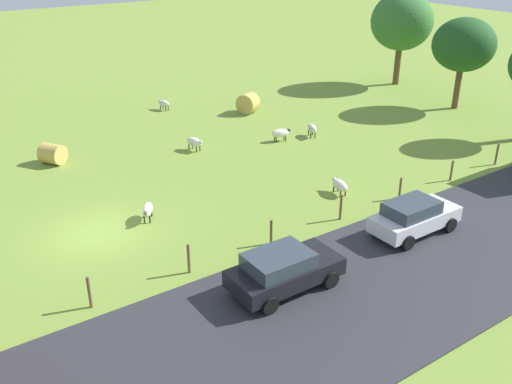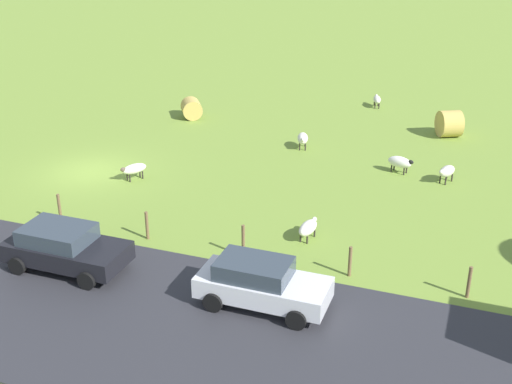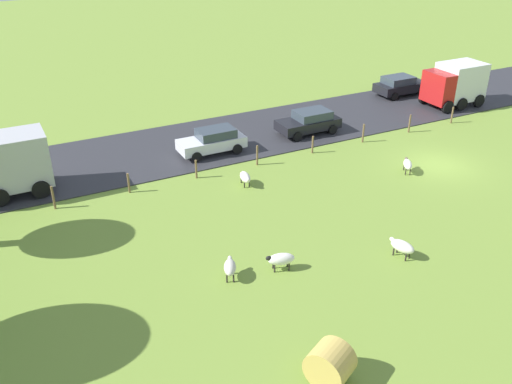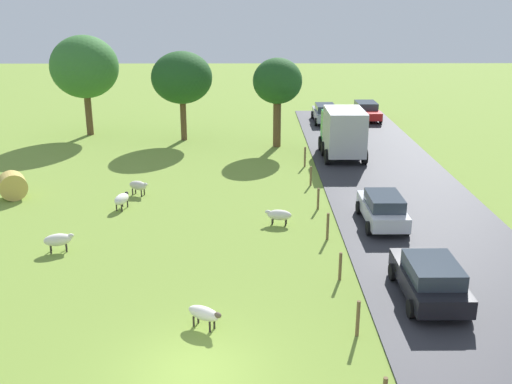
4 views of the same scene
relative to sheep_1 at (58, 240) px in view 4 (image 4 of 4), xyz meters
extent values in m
plane|color=olive|center=(6.57, -8.53, -0.54)|extent=(160.00, 160.00, 0.00)
ellipsoid|color=silver|center=(-0.01, 0.00, 0.00)|extent=(1.25, 0.84, 0.53)
ellipsoid|color=silver|center=(0.51, 0.15, 0.12)|extent=(0.30, 0.25, 0.20)
cylinder|color=#2D2823|center=(0.25, 0.23, -0.37)|extent=(0.07, 0.07, 0.34)
cylinder|color=#2D2823|center=(0.33, -0.05, -0.37)|extent=(0.07, 0.07, 0.34)
cylinder|color=#2D2823|center=(-0.36, 0.04, -0.37)|extent=(0.07, 0.07, 0.34)
cylinder|color=#2D2823|center=(-0.27, -0.24, -0.37)|extent=(0.07, 0.07, 0.34)
ellipsoid|color=silver|center=(6.65, -6.09, -0.01)|extent=(1.26, 1.02, 0.45)
ellipsoid|color=brown|center=(7.13, -6.39, 0.09)|extent=(0.32, 0.29, 0.20)
cylinder|color=#2D2823|center=(7.00, -6.16, -0.36)|extent=(0.07, 0.07, 0.36)
cylinder|color=#2D2823|center=(6.86, -6.37, -0.36)|extent=(0.07, 0.07, 0.36)
cylinder|color=#2D2823|center=(6.44, -5.81, -0.36)|extent=(0.07, 0.07, 0.36)
cylinder|color=#2D2823|center=(6.31, -6.02, -0.36)|extent=(0.07, 0.07, 0.36)
ellipsoid|color=silver|center=(9.55, 3.04, -0.05)|extent=(1.24, 0.70, 0.50)
ellipsoid|color=silver|center=(9.00, 3.13, 0.06)|extent=(0.29, 0.22, 0.20)
cylinder|color=#2D2823|center=(9.21, 2.95, -0.39)|extent=(0.07, 0.07, 0.30)
cylinder|color=#2D2823|center=(9.25, 3.23, -0.39)|extent=(0.07, 0.07, 0.30)
cylinder|color=#2D2823|center=(9.84, 2.84, -0.39)|extent=(0.07, 0.07, 0.30)
cylinder|color=#2D2823|center=(9.89, 3.12, -0.39)|extent=(0.07, 0.07, 0.30)
ellipsoid|color=white|center=(1.60, 5.24, 0.00)|extent=(0.83, 1.26, 0.53)
ellipsoid|color=black|center=(1.75, 5.77, 0.11)|extent=(0.24, 0.30, 0.20)
cylinder|color=#2D2823|center=(1.55, 5.58, -0.37)|extent=(0.07, 0.07, 0.34)
cylinder|color=#2D2823|center=(1.83, 5.50, -0.37)|extent=(0.07, 0.07, 0.34)
cylinder|color=#2D2823|center=(1.37, 4.97, -0.37)|extent=(0.07, 0.07, 0.34)
cylinder|color=#2D2823|center=(1.65, 4.89, -0.37)|extent=(0.07, 0.07, 0.34)
ellipsoid|color=beige|center=(2.04, 7.44, 0.01)|extent=(1.16, 0.89, 0.50)
ellipsoid|color=silver|center=(2.49, 7.24, 0.12)|extent=(0.31, 0.27, 0.20)
cylinder|color=#2D2823|center=(2.36, 7.45, -0.36)|extent=(0.07, 0.07, 0.36)
cylinder|color=#2D2823|center=(2.24, 7.20, -0.36)|extent=(0.07, 0.07, 0.36)
cylinder|color=#2D2823|center=(1.83, 7.69, -0.36)|extent=(0.07, 0.07, 0.36)
cylinder|color=#2D2823|center=(1.72, 7.44, -0.36)|extent=(0.07, 0.07, 0.36)
cylinder|color=tan|center=(-4.56, 6.92, 0.18)|extent=(1.79, 1.66, 1.44)
cylinder|color=brown|center=(3.15, 20.28, 1.08)|extent=(0.45, 0.45, 3.23)
ellipsoid|color=#1E4C1E|center=(3.15, 20.28, 4.11)|extent=(4.45, 4.45, 3.79)
cylinder|color=brown|center=(-4.36, 22.06, 1.19)|extent=(0.52, 0.52, 3.47)
ellipsoid|color=#336B2D|center=(-4.36, 22.06, 4.68)|extent=(5.10, 5.10, 4.68)
cylinder|color=brown|center=(10.05, 18.22, 1.21)|extent=(0.56, 0.56, 3.50)
ellipsoid|color=#1E4C1E|center=(10.05, 18.22, 4.15)|extent=(3.45, 3.45, 3.18)
cylinder|color=brown|center=(11.62, -6.63, 0.09)|extent=(0.12, 0.12, 1.25)
cylinder|color=brown|center=(11.62, -2.71, 0.03)|extent=(0.12, 0.12, 1.13)
cylinder|color=brown|center=(11.62, 1.21, 0.09)|extent=(0.12, 0.12, 1.26)
cylinder|color=brown|center=(11.62, 5.13, 0.02)|extent=(0.12, 0.12, 1.12)
cylinder|color=brown|center=(11.62, 9.05, 0.03)|extent=(0.12, 0.12, 1.14)
cylinder|color=brown|center=(11.62, 12.96, 0.10)|extent=(0.12, 0.12, 1.27)
cube|color=#197F33|center=(14.29, 16.95, 1.15)|extent=(2.40, 1.20, 2.30)
cube|color=#B2B2B7|center=(14.29, 14.48, 1.41)|extent=(2.40, 3.73, 2.82)
cylinder|color=black|center=(13.09, 16.95, 0.00)|extent=(0.30, 0.96, 0.96)
cylinder|color=black|center=(15.49, 16.95, 0.00)|extent=(0.30, 0.96, 0.96)
cylinder|color=black|center=(13.09, 15.41, 0.00)|extent=(0.30, 0.96, 0.96)
cylinder|color=black|center=(15.49, 15.41, 0.00)|extent=(0.30, 0.96, 0.96)
cylinder|color=black|center=(13.09, 13.36, 0.00)|extent=(0.30, 0.96, 0.96)
cylinder|color=black|center=(15.49, 13.36, 0.00)|extent=(0.30, 0.96, 0.96)
cube|color=black|center=(14.57, -4.21, 0.17)|extent=(1.92, 4.27, 0.66)
cube|color=#333D47|center=(14.57, -4.53, 0.78)|extent=(1.69, 2.35, 0.56)
cylinder|color=black|center=(13.62, -2.82, -0.16)|extent=(0.22, 0.64, 0.64)
cylinder|color=black|center=(15.53, -2.82, -0.16)|extent=(0.22, 0.64, 0.64)
cylinder|color=black|center=(13.62, -5.59, -0.16)|extent=(0.22, 0.64, 0.64)
cylinder|color=black|center=(15.53, -5.59, -0.16)|extent=(0.22, 0.64, 0.64)
cube|color=red|center=(18.18, 27.29, 0.15)|extent=(1.93, 4.38, 0.63)
cube|color=#333D47|center=(18.18, 27.62, 0.75)|extent=(1.70, 2.41, 0.56)
cylinder|color=black|center=(19.14, 25.86, -0.16)|extent=(0.22, 0.64, 0.64)
cylinder|color=black|center=(17.21, 25.86, -0.16)|extent=(0.22, 0.64, 0.64)
cylinder|color=black|center=(19.14, 28.71, -0.16)|extent=(0.22, 0.64, 0.64)
cylinder|color=black|center=(17.21, 28.71, -0.16)|extent=(0.22, 0.64, 0.64)
cube|color=#B7B7BC|center=(14.47, 26.44, 0.17)|extent=(1.75, 4.52, 0.67)
cube|color=#333D47|center=(14.47, 26.10, 0.79)|extent=(1.54, 2.48, 0.56)
cylinder|color=black|center=(13.59, 27.91, -0.16)|extent=(0.22, 0.64, 0.64)
cylinder|color=black|center=(15.34, 27.91, -0.16)|extent=(0.22, 0.64, 0.64)
cylinder|color=black|center=(13.59, 24.97, -0.16)|extent=(0.22, 0.64, 0.64)
cylinder|color=black|center=(15.34, 24.97, -0.16)|extent=(0.22, 0.64, 0.64)
cube|color=silver|center=(14.42, 2.97, 0.17)|extent=(1.72, 4.18, 0.67)
cube|color=#333D47|center=(14.42, 2.66, 0.79)|extent=(1.51, 2.30, 0.56)
cylinder|color=black|center=(13.56, 4.33, -0.16)|extent=(0.22, 0.64, 0.64)
cylinder|color=black|center=(15.28, 4.33, -0.16)|extent=(0.22, 0.64, 0.64)
cylinder|color=black|center=(13.56, 1.61, -0.16)|extent=(0.22, 0.64, 0.64)
cylinder|color=black|center=(15.28, 1.61, -0.16)|extent=(0.22, 0.64, 0.64)
camera|label=1|loc=(28.40, -15.01, 11.60)|focal=39.63mm
camera|label=2|loc=(31.24, 8.91, 11.43)|focal=46.56mm
camera|label=3|loc=(-15.31, 15.16, 13.45)|focal=38.84mm
camera|label=4|loc=(8.24, -23.10, 9.92)|focal=41.35mm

